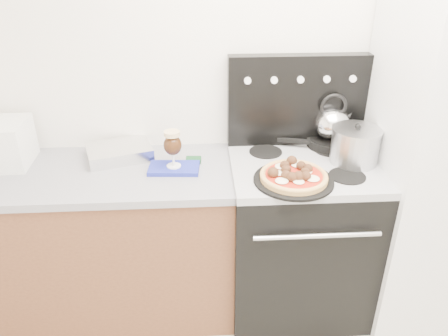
{
  "coord_description": "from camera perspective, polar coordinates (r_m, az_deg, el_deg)",
  "views": [
    {
      "loc": [
        -0.46,
        -0.81,
        1.95
      ],
      "look_at": [
        -0.35,
        1.05,
        0.97
      ],
      "focal_mm": 35.0,
      "sensor_mm": 36.0,
      "label": 1
    }
  ],
  "objects": [
    {
      "name": "fridge",
      "position": [
        2.53,
        26.22,
        1.31
      ],
      "size": [
        0.64,
        0.68,
        1.9
      ],
      "primitive_type": "cube",
      "color": "silver",
      "rests_on": "ground"
    },
    {
      "name": "base_cabinet",
      "position": [
        2.59,
        -15.64,
        -9.6
      ],
      "size": [
        1.45,
        0.6,
        0.86
      ],
      "primitive_type": "cube",
      "color": "brown",
      "rests_on": "ground"
    },
    {
      "name": "stock_pot",
      "position": [
        2.35,
        16.72,
        2.72
      ],
      "size": [
        0.26,
        0.26,
        0.18
      ],
      "primitive_type": "cylinder",
      "rotation": [
        0.0,
        0.0,
        -0.06
      ],
      "color": "#B6B7BB",
      "rests_on": "cooktop"
    },
    {
      "name": "pizza_pan",
      "position": [
        2.13,
        9.06,
        -1.57
      ],
      "size": [
        0.46,
        0.46,
        0.01
      ],
      "primitive_type": "cylinder",
      "rotation": [
        0.0,
        0.0,
        0.23
      ],
      "color": "#242424",
      "rests_on": "cooktop"
    },
    {
      "name": "foil_sheet",
      "position": [
        2.43,
        -13.53,
        2.06
      ],
      "size": [
        0.39,
        0.33,
        0.07
      ],
      "primitive_type": "cube",
      "rotation": [
        0.0,
        0.0,
        0.31
      ],
      "color": "white",
      "rests_on": "countertop"
    },
    {
      "name": "oven_mitt",
      "position": [
        2.25,
        -6.55,
        -0.03
      ],
      "size": [
        0.27,
        0.17,
        0.02
      ],
      "primitive_type": "cube",
      "rotation": [
        0.0,
        0.0,
        -0.07
      ],
      "color": "#212BA2",
      "rests_on": "countertop"
    },
    {
      "name": "stove_body",
      "position": [
        2.56,
        9.51,
        -9.06
      ],
      "size": [
        0.76,
        0.65,
        0.88
      ],
      "primitive_type": "cube",
      "color": "black",
      "rests_on": "ground"
    },
    {
      "name": "cooktop",
      "position": [
        2.31,
        10.38,
        0.13
      ],
      "size": [
        0.76,
        0.65,
        0.04
      ],
      "primitive_type": "cube",
      "color": "#ADADB2",
      "rests_on": "stove_body"
    },
    {
      "name": "skillet",
      "position": [
        2.53,
        13.59,
        3.29
      ],
      "size": [
        0.31,
        0.31,
        0.04
      ],
      "primitive_type": "cylinder",
      "rotation": [
        0.0,
        0.0,
        -0.26
      ],
      "color": "black",
      "rests_on": "cooktop"
    },
    {
      "name": "countertop",
      "position": [
        2.35,
        -17.01,
        -0.8
      ],
      "size": [
        1.48,
        0.63,
        0.04
      ],
      "primitive_type": "cube",
      "color": "gray",
      "rests_on": "base_cabinet"
    },
    {
      "name": "backguard",
      "position": [
        2.46,
        9.49,
        8.7
      ],
      "size": [
        0.76,
        0.08,
        0.5
      ],
      "primitive_type": "cube",
      "color": "black",
      "rests_on": "cooktop"
    },
    {
      "name": "tea_kettle",
      "position": [
        2.48,
        13.92,
        6.06
      ],
      "size": [
        0.21,
        0.21,
        0.22
      ],
      "primitive_type": null,
      "rotation": [
        0.0,
        0.0,
        -0.07
      ],
      "color": "silver",
      "rests_on": "skillet"
    },
    {
      "name": "pizza",
      "position": [
        2.11,
        9.11,
        -0.88
      ],
      "size": [
        0.35,
        0.35,
        0.05
      ],
      "primitive_type": null,
      "rotation": [
        0.0,
        0.0,
        0.08
      ],
      "color": "tan",
      "rests_on": "pizza_pan"
    },
    {
      "name": "beer_glass",
      "position": [
        2.21,
        -6.7,
        2.5
      ],
      "size": [
        0.11,
        0.11,
        0.2
      ],
      "primitive_type": null,
      "rotation": [
        0.0,
        0.0,
        -0.25
      ],
      "color": "#321A0A",
      "rests_on": "oven_mitt"
    },
    {
      "name": "room_shell",
      "position": [
        1.39,
        16.4,
        -3.91
      ],
      "size": [
        3.52,
        3.01,
        2.52
      ],
      "color": "beige",
      "rests_on": "ground"
    }
  ]
}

